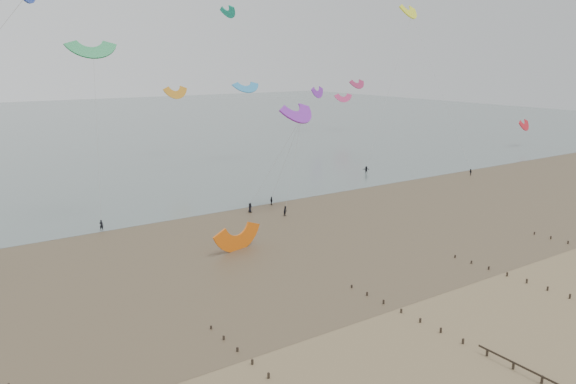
% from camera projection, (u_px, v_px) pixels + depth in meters
% --- Properties ---
extents(ground, '(500.00, 500.00, 0.00)m').
position_uv_depth(ground, '(402.00, 339.00, 52.88)').
color(ground, brown).
rests_on(ground, ground).
extents(sea_and_shore, '(500.00, 665.00, 0.03)m').
position_uv_depth(sea_and_shore, '(203.00, 248.00, 78.32)').
color(sea_and_shore, '#475654').
rests_on(sea_and_shore, ground).
extents(kitesurfer_lead, '(0.74, 0.70, 1.69)m').
position_uv_depth(kitesurfer_lead, '(101.00, 225.00, 86.31)').
color(kitesurfer_lead, black).
rests_on(kitesurfer_lead, ground).
extents(kitesurfers, '(116.69, 20.61, 1.70)m').
position_uv_depth(kitesurfers, '(309.00, 192.00, 108.27)').
color(kitesurfers, black).
rests_on(kitesurfers, ground).
extents(grounded_kite, '(8.11, 6.98, 3.86)m').
position_uv_depth(grounded_kite, '(238.00, 250.00, 77.72)').
color(grounded_kite, orange).
rests_on(grounded_kite, ground).
extents(kites_airborne, '(226.61, 120.10, 43.64)m').
position_uv_depth(kites_airborne, '(78.00, 75.00, 117.97)').
color(kites_airborne, '#ED4383').
rests_on(kites_airborne, ground).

